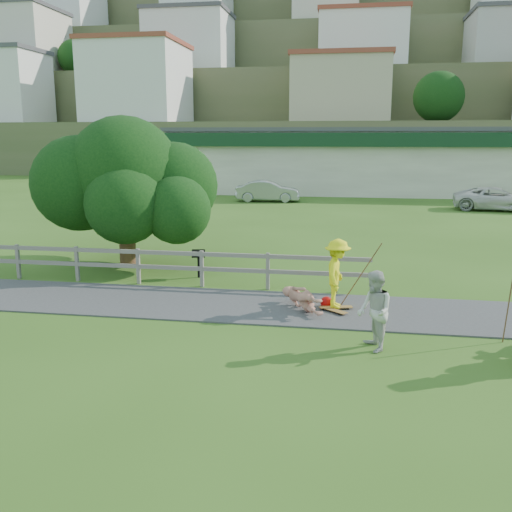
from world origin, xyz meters
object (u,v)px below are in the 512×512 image
object	(u,v)px
skater_fallen	(302,299)
bbq	(199,264)
spectator_a	(374,311)
car_silver	(268,191)
tree	(125,201)
skater_rider	(337,277)
car_white	(497,199)

from	to	relation	value
skater_fallen	bbq	world-z (taller)	bbq
spectator_a	skater_fallen	bearing A→B (deg)	-162.75
car_silver	bbq	bearing A→B (deg)	178.71
car_silver	bbq	world-z (taller)	car_silver
skater_fallen	car_silver	distance (m)	25.32
spectator_a	tree	xyz separation A→B (m)	(-8.28, 6.97, 1.39)
skater_rider	car_silver	xyz separation A→B (m)	(-5.47, 24.73, -0.17)
car_white	skater_rider	bearing A→B (deg)	166.16
car_white	tree	bearing A→B (deg)	145.72
skater_rider	spectator_a	world-z (taller)	skater_rider
skater_rider	tree	size ratio (longest dim) A/B	0.29
tree	bbq	xyz separation A→B (m)	(2.97, -1.44, -1.80)
car_white	tree	xyz separation A→B (m)	(-16.41, -17.94, 1.54)
car_silver	skater_rider	bearing A→B (deg)	-171.48
tree	skater_rider	bearing A→B (deg)	-30.05
skater_rider	skater_fallen	world-z (taller)	skater_rider
skater_fallen	spectator_a	world-z (taller)	spectator_a
skater_fallen	tree	xyz separation A→B (m)	(-6.56, 4.46, 1.93)
skater_fallen	tree	distance (m)	8.16
skater_rider	spectator_a	size ratio (longest dim) A/B	1.04
bbq	skater_rider	bearing A→B (deg)	-45.03
car_silver	car_white	distance (m)	14.68
skater_fallen	car_silver	bearing A→B (deg)	68.11
skater_fallen	bbq	size ratio (longest dim) A/B	1.97
car_white	car_silver	bearing A→B (deg)	88.39
car_silver	tree	size ratio (longest dim) A/B	0.71
car_white	bbq	size ratio (longest dim) A/B	5.71
skater_rider	car_white	xyz separation A→B (m)	(8.99, 22.24, -0.18)
skater_rider	bbq	bearing A→B (deg)	61.34
skater_rider	tree	xyz separation A→B (m)	(-7.42, 4.29, 1.35)
tree	bbq	distance (m)	3.76
tree	car_white	bearing A→B (deg)	47.55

